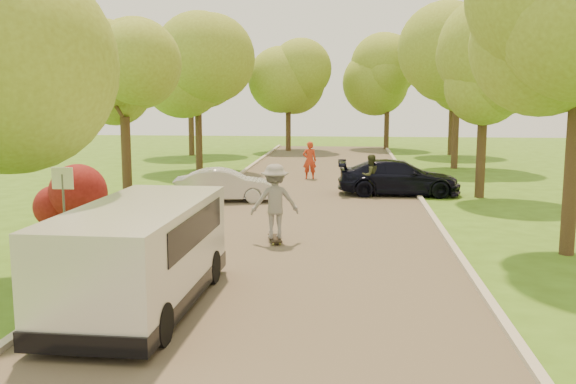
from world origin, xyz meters
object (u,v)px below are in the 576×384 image
at_px(skateboarder, 275,201).
at_px(person_olive, 370,176).
at_px(longboard, 275,238).
at_px(silver_sedan, 225,185).
at_px(street_sign, 63,191).
at_px(minivan, 141,254).
at_px(person_striped, 310,160).
at_px(dark_sedan, 399,178).

distance_m(skateboarder, person_olive, 8.58).
bearing_deg(skateboarder, person_olive, -122.12).
height_order(longboard, person_olive, person_olive).
relative_size(silver_sedan, longboard, 3.49).
relative_size(street_sign, minivan, 0.41).
height_order(longboard, skateboarder, skateboarder).
relative_size(street_sign, skateboarder, 1.08).
height_order(minivan, longboard, minivan).
bearing_deg(minivan, street_sign, 131.05).
relative_size(street_sign, silver_sedan, 0.58).
relative_size(street_sign, person_striped, 1.22).
distance_m(street_sign, longboard, 5.59).
bearing_deg(skateboarder, silver_sedan, -80.96).
xyz_separation_m(dark_sedan, person_olive, (-1.14, -0.61, 0.13)).
distance_m(silver_sedan, person_olive, 5.68).
bearing_deg(skateboarder, person_striped, -103.55).
height_order(dark_sedan, longboard, dark_sedan).
bearing_deg(dark_sedan, minivan, 156.98).
xyz_separation_m(minivan, person_striped, (1.96, 18.80, -0.15)).
height_order(silver_sedan, person_striped, person_striped).
bearing_deg(longboard, silver_sedan, -80.96).
height_order(dark_sedan, person_striped, person_striped).
xyz_separation_m(street_sign, silver_sedan, (2.50, 8.13, -0.95)).
bearing_deg(person_olive, skateboarder, 37.92).
xyz_separation_m(longboard, person_olive, (2.79, 8.10, 0.72)).
relative_size(silver_sedan, dark_sedan, 0.77).
height_order(street_sign, person_striped, street_sign).
bearing_deg(silver_sedan, longboard, -165.51).
bearing_deg(silver_sedan, person_striped, -30.08).
bearing_deg(silver_sedan, minivan, 176.13).
bearing_deg(person_olive, longboard, 37.92).
distance_m(minivan, silver_sedan, 12.14).
height_order(skateboarder, person_olive, skateboarder).
bearing_deg(person_striped, skateboarder, 83.57).
bearing_deg(silver_sedan, person_olive, -81.66).
relative_size(minivan, skateboarder, 2.65).
bearing_deg(skateboarder, longboard, 166.90).
distance_m(longboard, person_striped, 13.26).
distance_m(street_sign, person_olive, 12.56).
xyz_separation_m(minivan, longboard, (1.86, 5.56, -0.92)).
xyz_separation_m(minivan, skateboarder, (1.86, 5.56, 0.10)).
height_order(street_sign, minivan, street_sign).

